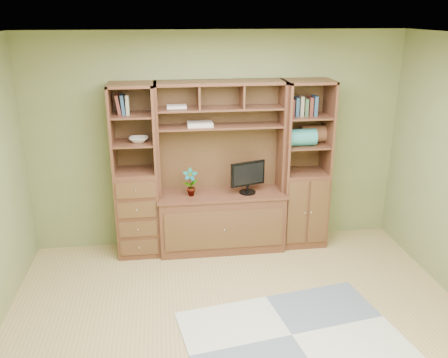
{
  "coord_description": "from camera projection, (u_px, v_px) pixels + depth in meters",
  "views": [
    {
      "loc": [
        -0.65,
        -3.52,
        2.79
      ],
      "look_at": [
        -0.03,
        1.2,
        1.1
      ],
      "focal_mm": 38.0,
      "sensor_mm": 36.0,
      "label": 1
    }
  ],
  "objects": [
    {
      "name": "orchid",
      "position": [
        190.0,
        182.0,
        5.55
      ],
      "size": [
        0.18,
        0.12,
        0.34
      ],
      "primitive_type": "imported",
      "color": "#AC513A",
      "rests_on": "center_hutch"
    },
    {
      "name": "monitor",
      "position": [
        248.0,
        172.0,
        5.6
      ],
      "size": [
        0.48,
        0.32,
        0.54
      ],
      "primitive_type": "cube",
      "rotation": [
        0.0,
        0.0,
        0.31
      ],
      "color": "black",
      "rests_on": "center_hutch"
    },
    {
      "name": "room",
      "position": [
        246.0,
        204.0,
        3.87
      ],
      "size": [
        4.6,
        4.1,
        2.64
      ],
      "color": "tan",
      "rests_on": "ground"
    },
    {
      "name": "right_tower",
      "position": [
        305.0,
        165.0,
        5.75
      ],
      "size": [
        0.55,
        0.45,
        2.05
      ],
      "primitive_type": "cube",
      "color": "#542E1D",
      "rests_on": "ground"
    },
    {
      "name": "center_hutch",
      "position": [
        222.0,
        170.0,
        5.59
      ],
      "size": [
        1.54,
        0.53,
        2.05
      ],
      "primitive_type": "cube",
      "color": "#542E1D",
      "rests_on": "ground"
    },
    {
      "name": "blanket_teal",
      "position": [
        301.0,
        137.0,
        5.57
      ],
      "size": [
        0.35,
        0.2,
        0.2
      ],
      "primitive_type": "cube",
      "color": "teal",
      "rests_on": "right_tower"
    },
    {
      "name": "blanket_red",
      "position": [
        316.0,
        134.0,
        5.72
      ],
      "size": [
        0.37,
        0.21,
        0.21
      ],
      "primitive_type": "cube",
      "color": "brown",
      "rests_on": "right_tower"
    },
    {
      "name": "bowl",
      "position": [
        139.0,
        140.0,
        5.38
      ],
      "size": [
        0.21,
        0.21,
        0.05
      ],
      "primitive_type": "imported",
      "color": "silver",
      "rests_on": "left_tower"
    },
    {
      "name": "left_tower",
      "position": [
        136.0,
        172.0,
        5.5
      ],
      "size": [
        0.5,
        0.45,
        2.05
      ],
      "primitive_type": "cube",
      "color": "#542E1D",
      "rests_on": "ground"
    },
    {
      "name": "magazines",
      "position": [
        200.0,
        124.0,
        5.46
      ],
      "size": [
        0.29,
        0.21,
        0.04
      ],
      "primitive_type": "cube",
      "color": "beige",
      "rests_on": "center_hutch"
    },
    {
      "name": "rug",
      "position": [
        292.0,
        335.0,
        4.31
      ],
      "size": [
        2.1,
        1.58,
        0.01
      ],
      "primitive_type": "cube",
      "rotation": [
        0.0,
        0.0,
        0.16
      ],
      "color": "gray",
      "rests_on": "ground"
    }
  ]
}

